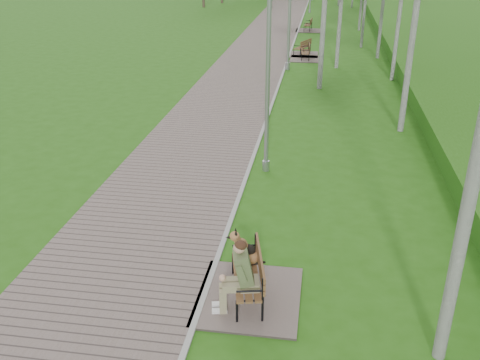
% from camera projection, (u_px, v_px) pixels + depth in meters
% --- Properties ---
extents(ground, '(120.00, 120.00, 0.00)m').
position_uv_depth(ground, '(245.00, 180.00, 13.71)').
color(ground, '#265811').
rests_on(ground, ground).
extents(walkway, '(3.50, 67.00, 0.04)m').
position_uv_depth(walkway, '(267.00, 37.00, 33.27)').
color(walkway, '#75655F').
rests_on(walkway, ground).
extents(kerb, '(0.10, 67.00, 0.05)m').
position_uv_depth(kerb, '(296.00, 37.00, 33.03)').
color(kerb, '#999993').
rests_on(kerb, ground).
extents(bench_main, '(1.76, 1.95, 1.53)m').
position_uv_depth(bench_main, '(243.00, 278.00, 9.04)').
color(bench_main, '#75655F').
rests_on(bench_main, ground).
extents(bench_second, '(1.55, 1.73, 0.95)m').
position_uv_depth(bench_second, '(305.00, 56.00, 27.16)').
color(bench_second, '#75655F').
rests_on(bench_second, ground).
extents(bench_third, '(1.61, 1.79, 0.99)m').
position_uv_depth(bench_third, '(302.00, 52.00, 28.17)').
color(bench_third, '#75655F').
rests_on(bench_third, ground).
extents(bench_far, '(1.62, 1.80, 0.99)m').
position_uv_depth(bench_far, '(308.00, 28.00, 35.38)').
color(bench_far, '#75655F').
rests_on(bench_far, ground).
extents(lamp_post_near, '(0.19, 0.19, 4.82)m').
position_uv_depth(lamp_post_near, '(268.00, 88.00, 13.35)').
color(lamp_post_near, gray).
rests_on(lamp_post_near, ground).
extents(lamp_post_second, '(0.22, 0.22, 5.69)m').
position_uv_depth(lamp_post_second, '(290.00, 11.00, 24.03)').
color(lamp_post_second, gray).
rests_on(lamp_post_second, ground).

